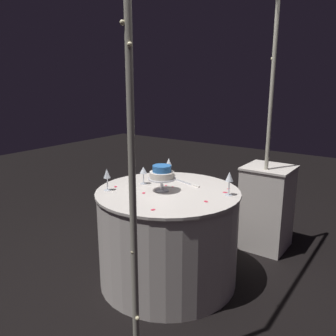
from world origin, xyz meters
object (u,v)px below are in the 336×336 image
wine_glass_1 (107,175)px  wine_glass_3 (229,178)px  wine_glass_0 (143,171)px  main_table (168,236)px  wine_glass_2 (169,163)px  decorative_arch (223,104)px  cake_knife (189,184)px  tiered_cake (162,174)px  side_table (266,207)px

wine_glass_1 → wine_glass_3: wine_glass_3 is taller
wine_glass_0 → wine_glass_3: bearing=101.2°
main_table → wine_glass_0: bearing=-96.6°
wine_glass_0 → wine_glass_2: size_ratio=0.90×
wine_glass_0 → wine_glass_1: (0.31, -0.12, 0.02)m
decorative_arch → cake_knife: bearing=-120.6°
decorative_arch → wine_glass_2: size_ratio=14.01×
wine_glass_3 → cake_knife: wine_glass_3 is taller
main_table → wine_glass_1: (0.28, -0.40, 0.53)m
wine_glass_3 → cake_knife: bearing=-99.9°
decorative_arch → wine_glass_2: (-0.37, -0.72, -0.58)m
wine_glass_1 → tiered_cake: bearing=123.2°
wine_glass_0 → wine_glass_2: 0.34m
main_table → side_table: (-1.07, 0.45, 0.02)m
wine_glass_0 → tiered_cake: bearing=74.4°
decorative_arch → side_table: decorative_arch is taller
wine_glass_2 → wine_glass_3: size_ratio=0.90×
wine_glass_0 → wine_glass_2: (-0.34, 0.02, 0.01)m
wine_glass_0 → decorative_arch: bearing=87.5°
decorative_arch → wine_glass_3: 0.59m
wine_glass_3 → wine_glass_1: bearing=-62.0°
main_table → wine_glass_0: 0.58m
side_table → cake_knife: (0.82, -0.41, 0.38)m
decorative_arch → tiered_cake: decorative_arch is taller
tiered_cake → wine_glass_0: tiered_cake is taller
main_table → cake_knife: (-0.25, 0.04, 0.40)m
tiered_cake → wine_glass_1: tiered_cake is taller
side_table → wine_glass_2: wine_glass_2 is taller
main_table → wine_glass_1: bearing=-55.5°
wine_glass_1 → cake_knife: bearing=139.9°
wine_glass_2 → main_table: bearing=34.5°
side_table → wine_glass_3: (0.89, 0.00, 0.51)m
main_table → wine_glass_3: wine_glass_3 is taller
decorative_arch → wine_glass_1: decorative_arch is taller
side_table → tiered_cake: (1.10, -0.48, 0.51)m
wine_glass_1 → wine_glass_2: 0.66m
main_table → cake_knife: cake_knife is taller
wine_glass_2 → wine_glass_3: bearing=74.4°
wine_glass_0 → cake_knife: (-0.22, 0.32, -0.11)m
tiered_cake → cake_knife: size_ratio=0.76×
main_table → wine_glass_3: (-0.18, 0.45, 0.54)m
side_table → main_table: bearing=-22.8°
wine_glass_1 → decorative_arch: bearing=107.8°
tiered_cake → wine_glass_3: (-0.21, 0.48, -0.00)m
wine_glass_1 → cake_knife: size_ratio=0.62×
decorative_arch → tiered_cake: bearing=-85.8°
wine_glass_1 → wine_glass_3: bearing=118.0°
side_table → wine_glass_0: bearing=-35.1°
side_table → wine_glass_0: wine_glass_0 is taller
main_table → tiered_cake: (0.04, -0.03, 0.54)m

